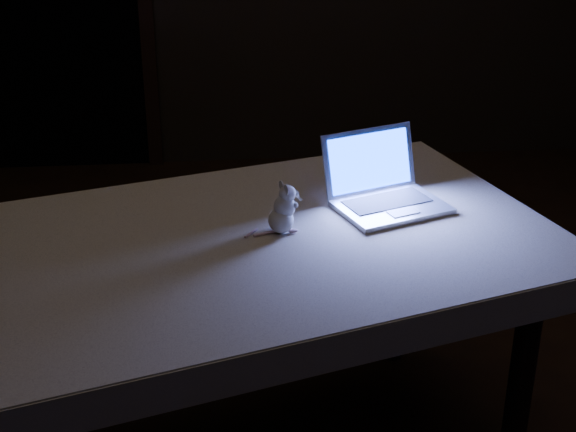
{
  "coord_description": "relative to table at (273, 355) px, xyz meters",
  "views": [
    {
      "loc": [
        -0.25,
        -2.22,
        1.8
      ],
      "look_at": [
        -0.06,
        -0.19,
        0.85
      ],
      "focal_mm": 52.0,
      "sensor_mm": 36.0,
      "label": 1
    }
  ],
  "objects": [
    {
      "name": "laptop",
      "position": [
        0.36,
        0.14,
        0.5
      ],
      "size": [
        0.38,
        0.36,
        0.21
      ],
      "primitive_type": null,
      "rotation": [
        0.0,
        0.0,
        0.36
      ],
      "color": "silver",
      "rests_on": "tablecloth"
    },
    {
      "name": "floor",
      "position": [
        0.1,
        0.16,
        -0.39
      ],
      "size": [
        5.0,
        5.0,
        0.0
      ],
      "primitive_type": "plane",
      "color": "black",
      "rests_on": "ground"
    },
    {
      "name": "plush_mouse",
      "position": [
        0.03,
        0.02,
        0.47
      ],
      "size": [
        0.14,
        0.14,
        0.14
      ],
      "primitive_type": null,
      "rotation": [
        0.0,
        0.0,
        0.41
      ],
      "color": "silver",
      "rests_on": "tablecloth"
    },
    {
      "name": "table",
      "position": [
        0.0,
        0.0,
        0.0
      ],
      "size": [
        1.66,
        1.31,
        0.78
      ],
      "primitive_type": null,
      "rotation": [
        0.0,
        0.0,
        0.3
      ],
      "color": "black",
      "rests_on": "floor"
    },
    {
      "name": "tablecloth",
      "position": [
        0.09,
        0.04,
        0.35
      ],
      "size": [
        1.86,
        1.68,
        0.1
      ],
      "primitive_type": null,
      "rotation": [
        0.0,
        0.0,
        0.54
      ],
      "color": "beige",
      "rests_on": "table"
    }
  ]
}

